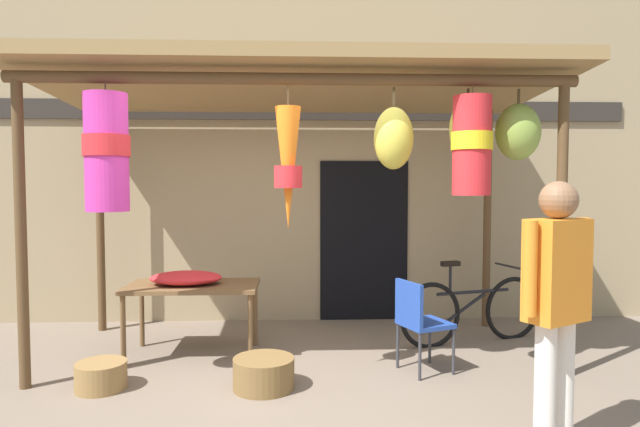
# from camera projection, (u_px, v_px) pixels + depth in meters

# --- Properties ---
(ground_plane) EXTENTS (30.00, 30.00, 0.00)m
(ground_plane) POSITION_uv_depth(u_px,v_px,m) (278.00, 386.00, 4.61)
(ground_plane) COLOR #756656
(shop_facade) EXTENTS (9.49, 0.29, 4.23)m
(shop_facade) POSITION_uv_depth(u_px,v_px,m) (284.00, 152.00, 6.86)
(shop_facade) COLOR #9E8966
(shop_facade) RESTS_ON ground_plane
(market_stall_canopy) EXTENTS (5.06, 2.32, 2.83)m
(market_stall_canopy) POSITION_uv_depth(u_px,v_px,m) (305.00, 103.00, 5.23)
(market_stall_canopy) COLOR brown
(market_stall_canopy) RESTS_ON ground_plane
(display_table) EXTENTS (1.29, 0.72, 0.71)m
(display_table) POSITION_uv_depth(u_px,v_px,m) (193.00, 292.00, 5.42)
(display_table) COLOR brown
(display_table) RESTS_ON ground_plane
(flower_heap_on_table) EXTENTS (0.71, 0.50, 0.13)m
(flower_heap_on_table) POSITION_uv_depth(u_px,v_px,m) (187.00, 278.00, 5.41)
(flower_heap_on_table) COLOR red
(flower_heap_on_table) RESTS_ON display_table
(folding_chair) EXTENTS (0.52, 0.52, 0.84)m
(folding_chair) POSITION_uv_depth(u_px,v_px,m) (418.00, 318.00, 4.91)
(folding_chair) COLOR #2347A8
(folding_chair) RESTS_ON ground_plane
(wicker_basket_by_table) EXTENTS (0.51, 0.51, 0.26)m
(wicker_basket_by_table) POSITION_uv_depth(u_px,v_px,m) (264.00, 373.00, 4.54)
(wicker_basket_by_table) COLOR brown
(wicker_basket_by_table) RESTS_ON ground_plane
(wicker_basket_spare) EXTENTS (0.42, 0.42, 0.23)m
(wicker_basket_spare) POSITION_uv_depth(u_px,v_px,m) (101.00, 376.00, 4.53)
(wicker_basket_spare) COLOR olive
(wicker_basket_spare) RESTS_ON ground_plane
(parked_bicycle) EXTENTS (1.70, 0.60, 0.92)m
(parked_bicycle) POSITION_uv_depth(u_px,v_px,m) (473.00, 310.00, 5.87)
(parked_bicycle) COLOR black
(parked_bicycle) RESTS_ON ground_plane
(vendor_in_orange) EXTENTS (0.53, 0.38, 1.73)m
(vendor_in_orange) POSITION_uv_depth(u_px,v_px,m) (556.00, 294.00, 3.39)
(vendor_in_orange) COLOR silver
(vendor_in_orange) RESTS_ON ground_plane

